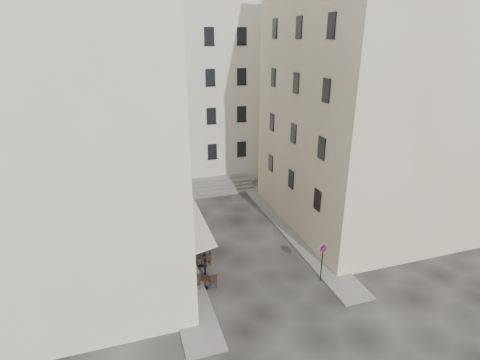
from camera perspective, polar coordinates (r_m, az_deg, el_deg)
name	(u,v)px	position (r m, az deg, el deg)	size (l,w,h in m)	color
ground	(250,260)	(25.51, 1.47, -12.12)	(90.00, 90.00, 0.00)	black
sidewalk_left	(173,241)	(27.96, -10.16, -9.12)	(2.00, 22.00, 0.12)	slate
sidewalk_right	(292,229)	(29.39, 7.89, -7.40)	(2.00, 18.00, 0.12)	slate
building_left	(56,106)	(23.66, -26.18, 10.08)	(12.20, 16.20, 20.60)	beige
building_right	(369,104)	(29.87, 19.02, 10.96)	(12.20, 14.20, 18.60)	#BFAF8E
building_back	(180,85)	(39.89, -9.14, 14.06)	(18.20, 10.20, 18.60)	beige
cafe_storefront	(181,238)	(24.49, -8.97, -8.78)	(1.74, 7.30, 3.50)	#4B0A0B
stone_steps	(207,187)	(36.12, -5.12, -1.12)	(9.00, 3.15, 0.80)	#605D5B
bollard_near	(205,271)	(23.69, -5.35, -13.58)	(0.12, 0.12, 0.98)	black
bollard_mid	(194,243)	(26.59, -7.05, -9.46)	(0.12, 0.12, 0.98)	black
bollard_far	(185,221)	(29.63, -8.38, -6.16)	(0.12, 0.12, 0.98)	black
no_parking_sign	(323,255)	(23.17, 12.47, -11.09)	(0.58, 0.16, 2.56)	black
bistro_table_a	(205,282)	(22.84, -5.37, -15.16)	(1.36, 0.64, 0.96)	black
bistro_table_b	(201,260)	(24.80, -5.92, -12.08)	(1.24, 0.58, 0.87)	black
bistro_table_c	(191,249)	(25.99, -7.51, -10.44)	(1.28, 0.60, 0.90)	black
bistro_table_d	(198,234)	(27.77, -6.36, -8.17)	(1.29, 0.61, 0.91)	black
bistro_table_e	(192,229)	(28.42, -7.26, -7.41)	(1.40, 0.65, 0.98)	black
pedestrian	(206,250)	(24.80, -5.16, -10.65)	(0.70, 0.46, 1.91)	black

